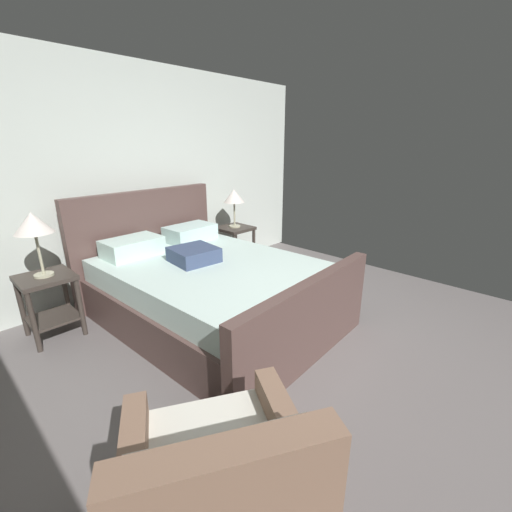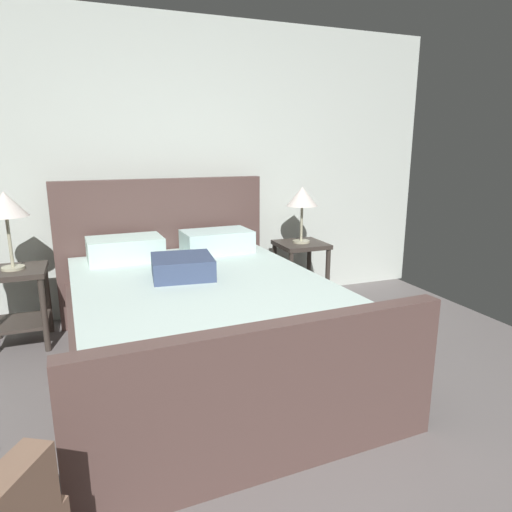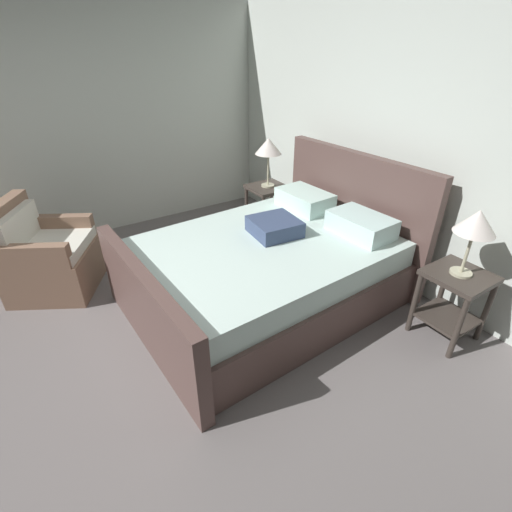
% 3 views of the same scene
% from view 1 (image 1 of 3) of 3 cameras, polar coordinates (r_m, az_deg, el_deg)
% --- Properties ---
extents(ground_plane, '(4.99, 5.93, 0.02)m').
position_cam_1_polar(ground_plane, '(2.78, 19.22, -21.06)').
color(ground_plane, slate).
extents(wall_back, '(5.11, 0.12, 2.58)m').
position_cam_1_polar(wall_back, '(4.32, -18.43, 12.08)').
color(wall_back, silver).
rests_on(wall_back, ground).
extents(bed, '(1.89, 2.41, 1.22)m').
position_cam_1_polar(bed, '(3.41, -8.10, -5.25)').
color(bed, brown).
rests_on(bed, ground).
extents(nightstand_right, '(0.44, 0.44, 0.60)m').
position_cam_1_polar(nightstand_right, '(4.78, -3.61, 2.68)').
color(nightstand_right, '#3B322C').
rests_on(nightstand_right, ground).
extents(table_lamp_right, '(0.29, 0.29, 0.52)m').
position_cam_1_polar(table_lamp_right, '(4.65, -3.76, 9.99)').
color(table_lamp_right, '#B7B293').
rests_on(table_lamp_right, nightstand_right).
extents(nightstand_left, '(0.44, 0.44, 0.60)m').
position_cam_1_polar(nightstand_left, '(3.59, -31.86, -5.80)').
color(nightstand_left, '#3B322C').
rests_on(nightstand_left, ground).
extents(table_lamp_left, '(0.31, 0.31, 0.57)m').
position_cam_1_polar(table_lamp_left, '(3.41, -33.75, 4.46)').
color(table_lamp_left, '#B7B293').
rests_on(table_lamp_left, nightstand_left).
extents(armchair, '(0.99, 0.99, 0.90)m').
position_cam_1_polar(armchair, '(1.69, -6.32, -35.84)').
color(armchair, '#85644F').
rests_on(armchair, ground).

